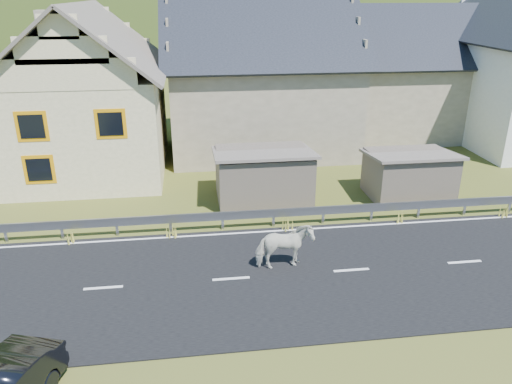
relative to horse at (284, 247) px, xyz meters
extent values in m
plane|color=#3D4915|center=(2.18, -0.47, -0.82)|extent=(160.00, 160.00, 0.00)
cube|color=black|center=(2.18, -0.47, -0.80)|extent=(60.00, 7.00, 0.04)
cube|color=silver|center=(2.18, -0.47, -0.78)|extent=(60.00, 6.60, 0.01)
cube|color=#93969B|center=(2.18, 3.21, -0.24)|extent=(28.00, 0.08, 0.34)
cube|color=#93969B|center=(-9.82, 3.23, -0.47)|extent=(0.10, 0.06, 0.70)
cube|color=#93969B|center=(-7.82, 3.23, -0.47)|extent=(0.10, 0.06, 0.70)
cube|color=#93969B|center=(-5.82, 3.23, -0.47)|extent=(0.10, 0.06, 0.70)
cube|color=#93969B|center=(-3.82, 3.23, -0.47)|extent=(0.10, 0.06, 0.70)
cube|color=#93969B|center=(-1.82, 3.23, -0.47)|extent=(0.10, 0.06, 0.70)
cube|color=#93969B|center=(0.18, 3.23, -0.47)|extent=(0.10, 0.06, 0.70)
cube|color=#93969B|center=(2.18, 3.23, -0.47)|extent=(0.10, 0.06, 0.70)
cube|color=#93969B|center=(4.18, 3.23, -0.47)|extent=(0.10, 0.06, 0.70)
cube|color=#93969B|center=(6.18, 3.23, -0.47)|extent=(0.10, 0.06, 0.70)
cube|color=#93969B|center=(8.18, 3.23, -0.47)|extent=(0.10, 0.06, 0.70)
cube|color=#93969B|center=(10.18, 3.23, -0.47)|extent=(0.10, 0.06, 0.70)
cube|color=#716357|center=(0.18, 6.03, 0.28)|extent=(4.30, 3.30, 2.40)
cube|color=#716357|center=(6.68, 5.53, 0.18)|extent=(3.80, 2.90, 2.20)
cube|color=#FFEBB9|center=(-7.82, 11.53, 1.68)|extent=(7.00, 9.00, 5.00)
cube|color=orange|center=(-9.42, 7.03, 2.58)|extent=(1.30, 0.12, 1.30)
cube|color=orange|center=(-6.22, 7.03, 2.58)|extent=(1.30, 0.12, 1.30)
cube|color=orange|center=(-9.42, 7.03, 0.68)|extent=(1.30, 0.12, 1.30)
cube|color=tan|center=(-9.82, 13.03, 5.74)|extent=(0.70, 0.70, 2.40)
cube|color=tan|center=(1.18, 14.53, 1.68)|extent=(10.00, 9.00, 5.00)
cube|color=tan|center=(11.18, 16.53, 1.48)|extent=(9.00, 8.00, 4.60)
ellipsoid|color=#243512|center=(7.18, 179.53, -20.82)|extent=(440.00, 280.00, 260.00)
imported|color=silver|center=(0.00, 0.00, 0.00)|extent=(1.05, 1.93, 1.56)
camera|label=1|loc=(-2.86, -14.27, 7.82)|focal=35.00mm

